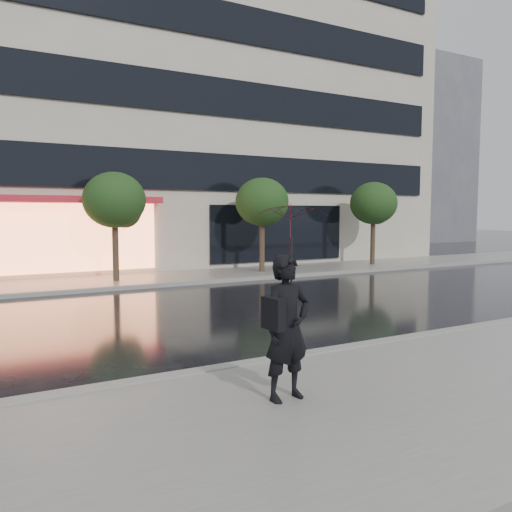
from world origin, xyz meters
TOP-DOWN VIEW (x-y plane):
  - ground at (0.00, 0.00)m, footprint 120.00×120.00m
  - sidewalk_near at (0.00, -3.25)m, footprint 60.00×4.50m
  - sidewalk_far at (0.00, 10.25)m, footprint 60.00×3.50m
  - curb_near at (0.00, -1.00)m, footprint 60.00×0.25m
  - curb_far at (0.00, 8.50)m, footprint 60.00×0.25m
  - office_building at (-0.00, 17.97)m, footprint 30.00×12.76m
  - bg_building_right at (26.00, 28.00)m, footprint 12.00×12.00m
  - tree_mid_west at (-2.94, 10.03)m, footprint 2.20×2.20m
  - tree_mid_east at (3.06, 10.03)m, footprint 2.20×2.20m
  - tree_far_east at (9.06, 10.03)m, footprint 2.20×2.20m
  - pedestrian_with_umbrella at (-3.69, -2.62)m, footprint 1.03×1.05m

SIDE VIEW (x-z plane):
  - ground at x=0.00m, z-range 0.00..0.00m
  - sidewalk_near at x=0.00m, z-range 0.00..0.12m
  - sidewalk_far at x=0.00m, z-range 0.00..0.12m
  - curb_near at x=0.00m, z-range 0.00..0.14m
  - curb_far at x=0.00m, z-range 0.00..0.14m
  - pedestrian_with_umbrella at x=-3.69m, z-range 0.45..3.00m
  - tree_mid_west at x=-2.94m, z-range 0.93..4.92m
  - tree_mid_east at x=3.06m, z-range 0.93..4.92m
  - tree_far_east at x=9.06m, z-range 0.93..4.92m
  - bg_building_right at x=26.00m, z-range 0.00..16.00m
  - office_building at x=0.00m, z-range 0.00..18.00m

